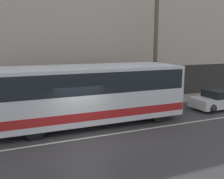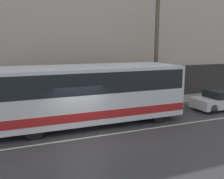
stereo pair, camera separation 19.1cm
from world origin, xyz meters
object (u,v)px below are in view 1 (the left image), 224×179
object	(u,v)px
transit_bus	(90,92)
sedan_white_front	(221,99)
utility_pole_near	(155,53)
pedestrian_waiting	(106,98)

from	to	relation	value
transit_bus	sedan_white_front	size ratio (longest dim) A/B	2.43
utility_pole_near	pedestrian_waiting	bearing A→B (deg)	175.43
transit_bus	utility_pole_near	size ratio (longest dim) A/B	1.45
transit_bus	pedestrian_waiting	xyz separation A→B (m)	(2.15, 2.96, -1.10)
pedestrian_waiting	transit_bus	bearing A→B (deg)	-126.00
transit_bus	utility_pole_near	bearing A→B (deg)	23.87
sedan_white_front	utility_pole_near	xyz separation A→B (m)	(-4.05, 2.66, 3.37)
pedestrian_waiting	sedan_white_front	bearing A→B (deg)	-20.57
sedan_white_front	pedestrian_waiting	distance (m)	8.44
transit_bus	sedan_white_front	bearing A→B (deg)	-0.00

